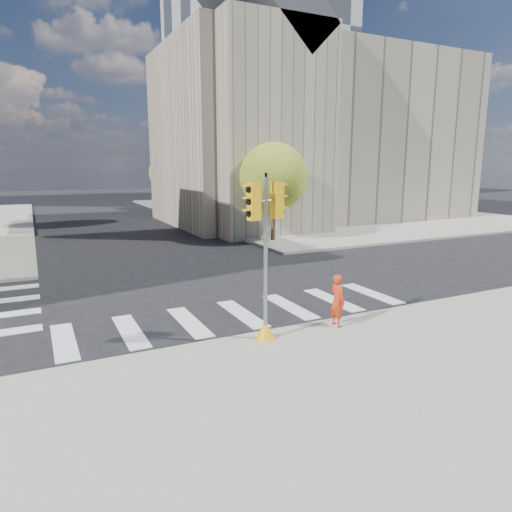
{
  "coord_description": "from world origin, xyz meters",
  "views": [
    {
      "loc": [
        -5.97,
        -15.0,
        4.8
      ],
      "look_at": [
        -0.04,
        -2.92,
        2.1
      ],
      "focal_mm": 32.0,
      "sensor_mm": 36.0,
      "label": 1
    }
  ],
  "objects": [
    {
      "name": "tree_re_mid",
      "position": [
        7.5,
        22.0,
        4.35
      ],
      "size": [
        4.6,
        4.6,
        6.66
      ],
      "color": "#382616",
      "rests_on": "ground"
    },
    {
      "name": "office_tower",
      "position": [
        22.0,
        42.0,
        15.0
      ],
      "size": [
        20.0,
        18.0,
        30.0
      ],
      "primitive_type": "cube",
      "color": "#9EA0A3",
      "rests_on": "ground"
    },
    {
      "name": "sidewalk_near",
      "position": [
        0.0,
        -11.0,
        0.07
      ],
      "size": [
        30.0,
        14.0,
        0.15
      ],
      "primitive_type": "cube",
      "color": "gray",
      "rests_on": "ground"
    },
    {
      "name": "civic_building",
      "position": [
        15.59,
        19.12,
        7.26
      ],
      "size": [
        26.0,
        16.0,
        19.39
      ],
      "color": "gray",
      "rests_on": "ground"
    },
    {
      "name": "photographer",
      "position": [
        1.78,
        -4.6,
        0.93
      ],
      "size": [
        0.38,
        0.57,
        1.55
      ],
      "primitive_type": "imported",
      "rotation": [
        0.0,
        0.0,
        1.58
      ],
      "color": "red",
      "rests_on": "sidewalk_near"
    },
    {
      "name": "tree_re_near",
      "position": [
        7.5,
        10.0,
        4.05
      ],
      "size": [
        4.2,
        4.2,
        6.16
      ],
      "color": "#382616",
      "rests_on": "ground"
    },
    {
      "name": "lamp_far",
      "position": [
        8.0,
        28.0,
        4.58
      ],
      "size": [
        0.35,
        0.18,
        8.11
      ],
      "color": "black",
      "rests_on": "sidewalk_far_right"
    },
    {
      "name": "tree_re_far",
      "position": [
        7.5,
        34.0,
        3.87
      ],
      "size": [
        4.0,
        4.0,
        5.88
      ],
      "color": "#382616",
      "rests_on": "ground"
    },
    {
      "name": "sidewalk_far_right",
      "position": [
        20.0,
        26.0,
        0.07
      ],
      "size": [
        28.0,
        40.0,
        0.15
      ],
      "primitive_type": "cube",
      "color": "gray",
      "rests_on": "ground"
    },
    {
      "name": "ground",
      "position": [
        0.0,
        0.0,
        0.0
      ],
      "size": [
        160.0,
        160.0,
        0.0
      ],
      "primitive_type": "plane",
      "color": "black",
      "rests_on": "ground"
    },
    {
      "name": "traffic_signal",
      "position": [
        -0.58,
        -4.6,
        2.03
      ],
      "size": [
        1.08,
        0.56,
        4.45
      ],
      "rotation": [
        0.0,
        0.0,
        0.19
      ],
      "color": "#ECA90C",
      "rests_on": "sidewalk_near"
    },
    {
      "name": "lamp_near",
      "position": [
        8.0,
        14.0,
        4.58
      ],
      "size": [
        0.35,
        0.18,
        8.11
      ],
      "color": "black",
      "rests_on": "sidewalk_far_right"
    }
  ]
}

